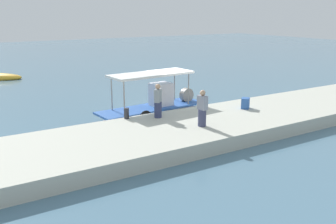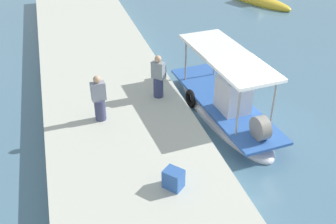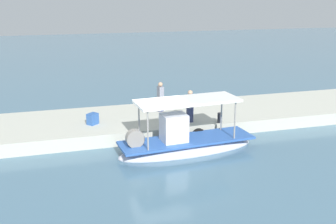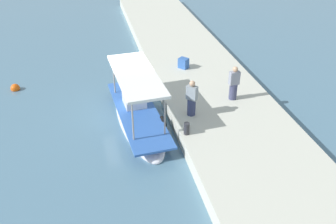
{
  "view_description": "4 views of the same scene",
  "coord_description": "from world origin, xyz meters",
  "views": [
    {
      "loc": [
        -11.33,
        -17.97,
        5.65
      ],
      "look_at": [
        -1.55,
        -2.27,
        0.73
      ],
      "focal_mm": 40.53,
      "sensor_mm": 36.0,
      "label": 1
    },
    {
      "loc": [
        10.06,
        -5.97,
        8.07
      ],
      "look_at": [
        -1.04,
        -2.63,
        0.73
      ],
      "focal_mm": 42.16,
      "sensor_mm": 36.0,
      "label": 2
    },
    {
      "loc": [
        4.16,
        15.87,
        6.92
      ],
      "look_at": [
        -1.15,
        -2.53,
        1.28
      ],
      "focal_mm": 42.64,
      "sensor_mm": 36.0,
      "label": 3
    },
    {
      "loc": [
        -15.66,
        1.48,
        9.27
      ],
      "look_at": [
        -2.16,
        -1.6,
        0.81
      ],
      "focal_mm": 39.57,
      "sensor_mm": 36.0,
      "label": 4
    }
  ],
  "objects": [
    {
      "name": "mooring_bollard",
      "position": [
        -3.74,
        -2.01,
        0.91
      ],
      "size": [
        0.24,
        0.24,
        0.52
      ],
      "primitive_type": "cylinder",
      "color": "#2D2D33",
      "rests_on": "dock_quay"
    },
    {
      "name": "dock_quay",
      "position": [
        0.0,
        -4.29,
        0.33
      ],
      "size": [
        36.0,
        5.05,
        0.65
      ],
      "primitive_type": "cube",
      "color": "beige",
      "rests_on": "ground_plane"
    },
    {
      "name": "main_fishing_boat",
      "position": [
        -1.32,
        -0.36,
        0.41
      ],
      "size": [
        6.6,
        2.21,
        2.8
      ],
      "color": "silver",
      "rests_on": "ground_plane"
    },
    {
      "name": "ground_plane",
      "position": [
        0.0,
        0.0,
        0.0
      ],
      "size": [
        120.0,
        120.0,
        0.0
      ],
      "primitive_type": "plane",
      "color": "slate"
    },
    {
      "name": "marker_buoy",
      "position": [
        3.16,
        5.54,
        0.09
      ],
      "size": [
        0.47,
        0.47,
        0.47
      ],
      "color": "#EB5811",
      "rests_on": "ground_plane"
    },
    {
      "name": "cargo_crate",
      "position": [
        2.51,
        -3.54,
        0.93
      ],
      "size": [
        0.64,
        0.63,
        0.56
      ],
      "primitive_type": "cube",
      "rotation": [
        0.0,
        0.0,
        0.71
      ],
      "color": "#315EAA",
      "rests_on": "dock_quay"
    },
    {
      "name": "fisherman_near_bollard",
      "position": [
        -1.39,
        -4.91,
        1.4
      ],
      "size": [
        0.4,
        0.49,
        1.65
      ],
      "color": "#3C4060",
      "rests_on": "dock_quay"
    },
    {
      "name": "fisherman_by_crate",
      "position": [
        -2.33,
        -2.61,
        1.4
      ],
      "size": [
        0.52,
        0.52,
        1.65
      ],
      "color": "navy",
      "rests_on": "dock_quay"
    }
  ]
}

